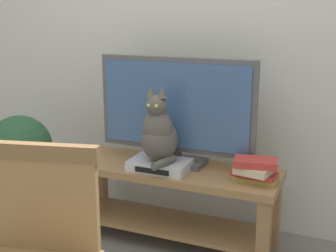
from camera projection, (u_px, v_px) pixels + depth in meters
The scene contains 7 objects.
back_wall at pixel (190, 11), 2.88m from camera, with size 7.00×0.12×2.80m, color beige.
tv_stand at pixel (171, 191), 2.72m from camera, with size 1.30×0.43×0.49m.
tv at pixel (176, 109), 2.66m from camera, with size 0.97×0.20×0.65m.
media_box at pixel (160, 165), 2.62m from camera, with size 0.35×0.23×0.06m.
cat at pixel (159, 133), 2.56m from camera, with size 0.21×0.30×0.45m.
book_stack at pixel (255, 170), 2.43m from camera, with size 0.26×0.20×0.13m.
potted_plant at pixel (21, 160), 2.85m from camera, with size 0.41×0.41×0.77m.
Camera 1 is at (1.02, -1.75, 1.40)m, focal length 47.62 mm.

